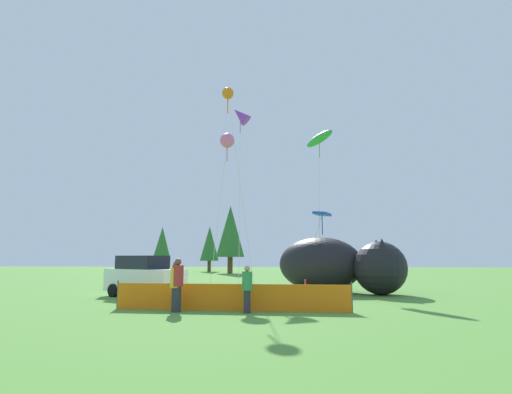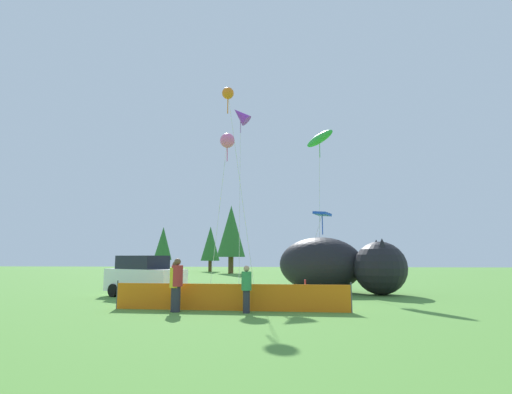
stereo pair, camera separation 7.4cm
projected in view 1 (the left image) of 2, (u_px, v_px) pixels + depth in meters
name	position (u px, v px, depth m)	size (l,w,h in m)	color
ground_plane	(240.00, 300.00, 17.97)	(120.00, 120.00, 0.00)	#548C38
parked_car	(144.00, 276.00, 19.69)	(4.48, 3.41, 2.01)	white
folding_chair	(303.00, 287.00, 18.51)	(0.52, 0.52, 0.90)	maroon
inflatable_cat	(336.00, 267.00, 22.08)	(7.26, 5.46, 3.05)	black
safety_fence	(231.00, 297.00, 14.61)	(8.77, 0.39, 1.05)	orange
spectator_in_yellow_shirt	(178.00, 283.00, 14.32)	(0.41, 0.41, 1.89)	#2D2D38
spectator_in_green_shirt	(176.00, 284.00, 14.34)	(0.39, 0.39, 1.78)	#2D2D38
spectator_in_blue_shirt	(247.00, 287.00, 14.05)	(0.36, 0.36, 1.64)	#2D2D38
kite_purple_delta	(240.00, 116.00, 27.89)	(1.52, 3.20, 12.51)	silver
kite_green_fish	(319.00, 139.00, 27.01)	(2.08, 2.97, 10.37)	silver
kite_orange_flower	(228.00, 95.00, 24.47)	(1.95, 1.32, 12.26)	silver
kite_blue_box	(322.00, 215.00, 25.06)	(2.08, 1.85, 4.79)	silver
kite_pink_octopus	(227.00, 141.00, 24.35)	(1.54, 1.23, 9.43)	silver
horizon_tree_east	(162.00, 244.00, 58.53)	(2.64, 2.64, 6.31)	brown
horizon_tree_west	(230.00, 231.00, 47.89)	(3.40, 3.40, 8.11)	brown
horizon_tree_mid	(210.00, 244.00, 53.42)	(2.51, 2.51, 6.00)	brown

